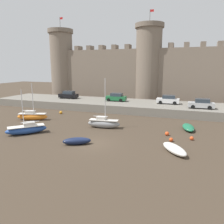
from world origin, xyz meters
name	(u,v)px	position (x,y,z in m)	size (l,w,h in m)	color
ground_plane	(92,144)	(0.00, 0.00, 0.00)	(160.00, 160.00, 0.00)	#423528
quay_road	(136,106)	(0.00, 20.24, 0.73)	(59.41, 10.00, 1.45)	slate
castle	(148,69)	(0.00, 32.20, 7.80)	(54.07, 6.66, 20.94)	#7A6B5B
rowboat_near_channel_right	(174,149)	(8.69, 0.42, 0.41)	(3.16, 3.58, 0.78)	silver
sailboat_foreground_right	(27,129)	(-9.20, 0.57, 0.60)	(4.45, 4.52, 5.54)	#234793
rowboat_midflat_right	(188,127)	(9.87, 9.28, 0.34)	(2.05, 3.82, 0.65)	#1E6B47
sailboat_near_channel_left	(32,116)	(-13.41, 6.75, 0.62)	(4.93, 2.67, 5.74)	orange
rowboat_midflat_centre	(77,141)	(-1.42, -0.73, 0.40)	(3.16, 2.31, 0.78)	#141E3D
sailboat_foreground_left	(104,123)	(-1.13, 6.34, 0.68)	(4.62, 1.74, 6.79)	gray
mooring_buoy_near_shore	(192,138)	(10.30, 4.98, 0.22)	(0.45, 0.45, 0.45)	#E04C1E
mooring_buoy_mid_mud	(171,140)	(8.12, 3.70, 0.22)	(0.45, 0.45, 0.45)	#E04C1E
mooring_buoy_near_channel	(61,112)	(-11.69, 12.16, 0.26)	(0.51, 0.51, 0.51)	orange
mooring_buoy_off_centre	(167,134)	(7.46, 5.73, 0.25)	(0.50, 0.50, 0.50)	#E04C1E
car_quay_east	(201,104)	(11.67, 18.01, 2.23)	(4.14, 1.96, 1.62)	#B2B5B7
car_quay_west	(168,100)	(6.02, 20.87, 2.23)	(4.14, 1.96, 1.62)	silver
car_quay_centre_west	(116,97)	(-4.18, 20.69, 2.23)	(4.14, 1.96, 1.62)	#1E6638
car_quay_centre_east	(69,95)	(-15.15, 20.78, 2.23)	(4.14, 1.96, 1.62)	black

